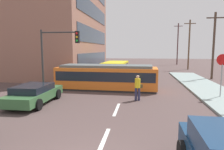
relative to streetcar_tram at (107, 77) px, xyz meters
The scene contains 17 objects.
ground_plane 2.44m from the streetcar_tram, 46.11° to the right, with size 120.00×120.00×0.00m, color #513F3D.
lane_stripe_1 9.76m from the streetcar_tram, 80.97° to the right, with size 0.16×2.40×0.01m, color silver.
lane_stripe_2 5.88m from the streetcar_tram, 74.74° to the right, with size 0.16×2.40×0.01m, color silver.
lane_stripe_3 6.28m from the streetcar_tram, 75.76° to the left, with size 0.16×2.40×0.01m, color silver.
lane_stripe_4 12.14m from the streetcar_tram, 82.77° to the left, with size 0.16×2.40×0.01m, color silver.
corner_building 17.02m from the streetcar_tram, 137.94° to the left, with size 16.95×17.87×12.80m.
streetcar_tram is the anchor object (origin of this frame).
city_bus 7.45m from the streetcar_tram, 91.76° to the left, with size 2.74×5.94×1.83m.
pedestrian_crossing 4.32m from the streetcar_tram, 52.46° to the right, with size 0.51×0.36×1.67m.
parked_sedan_mid 6.27m from the streetcar_tram, 125.63° to the right, with size 2.11×4.44×1.19m.
parked_sedan_far 5.23m from the streetcar_tram, 130.49° to the left, with size 2.07×4.38×1.19m.
parked_sedan_furthest 11.52m from the streetcar_tram, 107.81° to the left, with size 2.04×4.04×1.19m.
stop_sign 8.53m from the streetcar_tram, 13.89° to the right, with size 0.76×0.07×2.88m.
traffic_light_mast 4.64m from the streetcar_tram, 142.03° to the right, with size 2.91×0.33×4.73m.
utility_pole_mid 13.37m from the streetcar_tram, 34.86° to the left, with size 1.80×0.24×7.34m.
utility_pole_far 21.40m from the streetcar_tram, 60.17° to the left, with size 1.80×0.24×8.08m.
utility_pole_distant 31.30m from the streetcar_tram, 70.13° to the left, with size 1.80×0.24×8.88m.
Camera 1 is at (1.31, -4.78, 3.32)m, focal length 32.24 mm.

